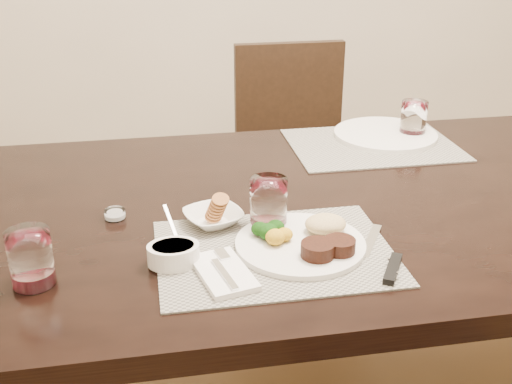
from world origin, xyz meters
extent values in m
cube|color=black|center=(0.00, 0.00, 0.72)|extent=(2.00, 1.00, 0.05)
cube|color=black|center=(-0.92, 0.42, 0.35)|extent=(0.08, 0.08, 0.70)
cube|color=black|center=(0.00, 0.85, 0.43)|extent=(0.42, 0.42, 0.04)
cube|color=black|center=(-0.18, 0.67, 0.21)|extent=(0.04, 0.04, 0.41)
cube|color=black|center=(0.18, 0.67, 0.21)|extent=(0.04, 0.04, 0.41)
cube|color=black|center=(-0.18, 1.03, 0.21)|extent=(0.04, 0.04, 0.41)
cube|color=black|center=(0.18, 1.03, 0.21)|extent=(0.04, 0.04, 0.41)
cube|color=black|center=(0.00, 1.04, 0.68)|extent=(0.42, 0.04, 0.45)
cube|color=gray|center=(-0.32, -0.23, 0.75)|extent=(0.46, 0.34, 0.00)
cube|color=gray|center=(0.07, 0.32, 0.75)|extent=(0.46, 0.34, 0.00)
cylinder|color=silver|center=(-0.27, -0.22, 0.76)|extent=(0.26, 0.26, 0.01)
cylinder|color=black|center=(-0.25, -0.28, 0.78)|extent=(0.06, 0.06, 0.03)
cylinder|color=black|center=(-0.20, -0.27, 0.78)|extent=(0.06, 0.06, 0.03)
ellipsoid|color=#CFB57C|center=(-0.21, -0.19, 0.78)|extent=(0.09, 0.07, 0.04)
ellipsoid|color=#16480E|center=(-0.33, -0.20, 0.78)|extent=(0.04, 0.04, 0.03)
ellipsoid|color=gold|center=(-0.32, -0.22, 0.78)|extent=(0.04, 0.04, 0.03)
cube|color=white|center=(-0.43, -0.30, 0.76)|extent=(0.12, 0.17, 0.01)
cube|color=white|center=(-0.43, -0.32, 0.77)|extent=(0.04, 0.11, 0.00)
cube|color=white|center=(-0.43, -0.24, 0.77)|extent=(0.03, 0.04, 0.00)
cube|color=white|center=(-0.12, -0.22, 0.76)|extent=(0.09, 0.13, 0.00)
cube|color=black|center=(-0.12, -0.34, 0.76)|extent=(0.07, 0.10, 0.01)
imported|color=silver|center=(-0.43, -0.09, 0.77)|extent=(0.15, 0.15, 0.03)
cylinder|color=#9D6031|center=(-0.43, -0.09, 0.79)|extent=(0.04, 0.04, 0.04)
cylinder|color=silver|center=(-0.52, -0.24, 0.77)|extent=(0.10, 0.10, 0.04)
cylinder|color=#0D3A0D|center=(-0.52, -0.24, 0.79)|extent=(0.08, 0.08, 0.01)
cube|color=white|center=(-0.52, -0.17, 0.81)|extent=(0.01, 0.07, 0.05)
cylinder|color=white|center=(-0.31, -0.12, 0.81)|extent=(0.08, 0.08, 0.11)
cylinder|color=#3A050C|center=(-0.31, -0.12, 0.77)|extent=(0.07, 0.07, 0.03)
cylinder|color=silver|center=(0.13, 0.37, 0.76)|extent=(0.30, 0.30, 0.01)
cylinder|color=white|center=(0.21, 0.37, 0.81)|extent=(0.07, 0.07, 0.10)
cylinder|color=#3A050C|center=(0.21, 0.37, 0.77)|extent=(0.06, 0.06, 0.03)
cylinder|color=white|center=(-0.77, -0.26, 0.80)|extent=(0.08, 0.08, 0.11)
cylinder|color=#3A050C|center=(-0.77, -0.26, 0.76)|extent=(0.07, 0.07, 0.03)
cylinder|color=white|center=(-0.63, -0.02, 0.76)|extent=(0.05, 0.05, 0.02)
cylinder|color=white|center=(-0.63, -0.02, 0.76)|extent=(0.03, 0.03, 0.01)
camera|label=1|loc=(-0.55, -1.30, 1.38)|focal=45.00mm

